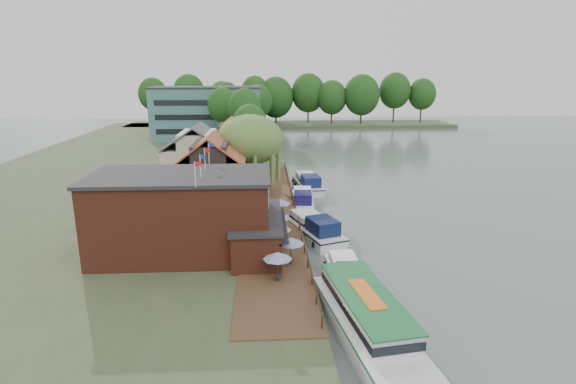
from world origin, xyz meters
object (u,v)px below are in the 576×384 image
object	(u,v)px
pub	(205,214)
umbrella_5	(280,209)
cottage_c	(231,145)
cruiser_0	(347,272)
umbrella_2	(280,237)
willow	(251,155)
umbrella_0	(278,267)
cruiser_2	(303,198)
umbrella_1	(291,251)
cruiser_3	(308,181)
umbrella_3	(279,224)
swan	(355,302)
hotel_block	(207,113)
umbrella_4	(273,219)
cottage_a	(212,171)
cottage_b	(198,156)
tour_boat	(370,320)
cruiser_1	(314,225)

from	to	relation	value
pub	umbrella_5	xyz separation A→B (m)	(6.84, 8.46, -2.36)
cottage_c	cruiser_0	xyz separation A→B (m)	(11.77, -38.81, -4.18)
umbrella_2	willow	bearing A→B (deg)	98.73
pub	umbrella_0	bearing A→B (deg)	-45.34
willow	cruiser_2	world-z (taller)	willow
umbrella_1	cruiser_0	world-z (taller)	umbrella_1
cruiser_3	umbrella_5	bearing A→B (deg)	-111.82
cruiser_0	umbrella_1	bearing A→B (deg)	159.05
pub	cruiser_3	bearing A→B (deg)	65.26
willow	umbrella_3	world-z (taller)	willow
pub	swan	xyz separation A→B (m)	(11.83, -8.24, -4.43)
cruiser_2	hotel_block	bearing A→B (deg)	112.60
willow	umbrella_4	distance (m)	15.42
umbrella_3	swan	world-z (taller)	umbrella_3
hotel_block	cottage_a	distance (m)	56.47
pub	umbrella_3	size ratio (longest dim) A/B	8.42
cottage_b	willow	xyz separation A→B (m)	(7.50, -5.00, 0.96)
cottage_c	umbrella_1	bearing A→B (deg)	-78.85
umbrella_0	umbrella_4	size ratio (longest dim) A/B	1.00
umbrella_1	umbrella_5	distance (m)	11.63
umbrella_3	cruiser_0	world-z (taller)	umbrella_3
cruiser_3	tour_boat	bearing A→B (deg)	-95.68
umbrella_2	umbrella_4	size ratio (longest dim) A/B	1.00
cottage_a	cruiser_2	bearing A→B (deg)	9.58
umbrella_4	umbrella_1	bearing A→B (deg)	-81.25
tour_boat	hotel_block	bearing A→B (deg)	94.77
hotel_block	umbrella_4	distance (m)	67.35
umbrella_0	cruiser_3	bearing A→B (deg)	80.15
cottage_c	cruiser_0	distance (m)	40.77
cruiser_0	cruiser_2	xyz separation A→B (m)	(-1.69, 21.68, 0.09)
umbrella_1	cruiser_2	xyz separation A→B (m)	(2.76, 20.04, -1.12)
umbrella_2	swan	distance (m)	10.18
umbrella_2	cruiser_0	xyz separation A→B (m)	(5.23, -5.02, -1.21)
cruiser_1	cruiser_2	size ratio (longest dim) A/B	1.10
umbrella_0	umbrella_5	xyz separation A→B (m)	(0.70, 14.66, 0.00)
umbrella_0	umbrella_3	xyz separation A→B (m)	(0.48, 9.74, 0.00)
swan	umbrella_3	bearing A→B (deg)	113.86
cruiser_2	cruiser_1	bearing A→B (deg)	-84.86
hotel_block	cottage_c	world-z (taller)	hotel_block
umbrella_0	cruiser_3	xyz separation A→B (m)	(5.43, 31.31, -1.00)
cottage_a	umbrella_1	xyz separation A→B (m)	(8.33, -18.16, -2.96)
umbrella_3	cruiser_0	xyz separation A→B (m)	(5.15, -8.34, -1.21)
willow	umbrella_2	world-z (taller)	willow
pub	cottage_c	bearing A→B (deg)	90.00
umbrella_2	cruiser_2	distance (m)	17.07
cruiser_1	swan	xyz separation A→B (m)	(1.55, -14.14, -1.09)
cottage_a	umbrella_3	bearing A→B (deg)	-56.41
hotel_block	cottage_a	size ratio (longest dim) A/B	2.95
cottage_a	cottage_c	size ratio (longest dim) A/B	1.01
cottage_b	cruiser_1	bearing A→B (deg)	-53.23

